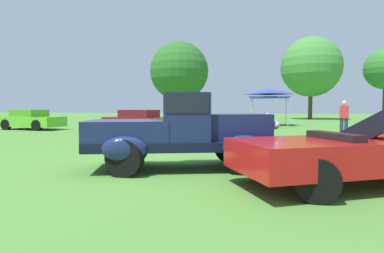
% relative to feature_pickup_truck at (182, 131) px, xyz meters
% --- Properties ---
extents(ground_plane, '(120.00, 120.00, 0.00)m').
position_rel_feature_pickup_truck_xyz_m(ground_plane, '(-0.67, -0.01, -0.86)').
color(ground_plane, '#4C8433').
extents(feature_pickup_truck, '(4.33, 2.77, 1.70)m').
position_rel_feature_pickup_truck_xyz_m(feature_pickup_truck, '(0.00, 0.00, 0.00)').
color(feature_pickup_truck, black).
rests_on(feature_pickup_truck, ground_plane).
extents(neighbor_convertible, '(4.68, 3.60, 1.40)m').
position_rel_feature_pickup_truck_xyz_m(neighbor_convertible, '(3.48, -0.66, -0.28)').
color(neighbor_convertible, red).
rests_on(neighbor_convertible, ground_plane).
extents(show_car_lime, '(4.09, 2.05, 1.22)m').
position_rel_feature_pickup_truck_xyz_m(show_car_lime, '(-12.31, 9.85, -0.26)').
color(show_car_lime, '#60C62D').
rests_on(show_car_lime, ground_plane).
extents(show_car_burgundy, '(4.74, 2.54, 1.22)m').
position_rel_feature_pickup_truck_xyz_m(show_car_burgundy, '(-5.30, 10.40, -0.26)').
color(show_car_burgundy, maroon).
rests_on(show_car_burgundy, ground_plane).
extents(spectator_between_cars, '(0.44, 0.32, 1.69)m').
position_rel_feature_pickup_truck_xyz_m(spectator_between_cars, '(5.37, 9.47, 0.05)').
color(spectator_between_cars, '#283351').
rests_on(spectator_between_cars, ground_plane).
extents(canopy_tent_left_field, '(2.85, 2.85, 2.71)m').
position_rel_feature_pickup_truck_xyz_m(canopy_tent_left_field, '(1.94, 17.64, 1.56)').
color(canopy_tent_left_field, '#B7B7BC').
rests_on(canopy_tent_left_field, ground_plane).
extents(treeline_far_left, '(6.74, 6.74, 8.88)m').
position_rel_feature_pickup_truck_xyz_m(treeline_far_left, '(-8.19, 28.91, 4.64)').
color(treeline_far_left, brown).
rests_on(treeline_far_left, ground_plane).
extents(treeline_mid_left, '(6.59, 6.59, 9.09)m').
position_rel_feature_pickup_truck_xyz_m(treeline_mid_left, '(6.42, 30.83, 4.93)').
color(treeline_mid_left, '#47331E').
rests_on(treeline_mid_left, ground_plane).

